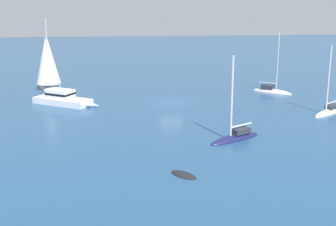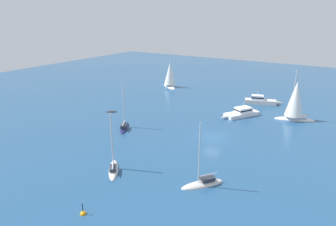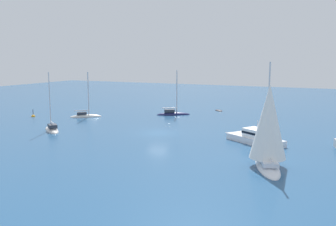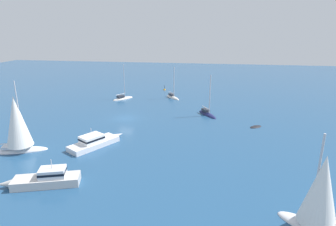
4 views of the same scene
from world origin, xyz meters
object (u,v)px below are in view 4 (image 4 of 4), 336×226
channel_buoy (165,90)px  rib (256,127)px  sailboat_1 (123,98)px  ketch (321,199)px  yacht (173,97)px  sloop (207,114)px  powerboat (94,142)px  cabin_cruiser (45,179)px  sailboat (17,126)px

channel_buoy → rib: bearing=37.3°
sailboat_1 → ketch: size_ratio=0.96×
yacht → sailboat_1: bearing=-114.1°
sloop → ketch: size_ratio=0.93×
powerboat → ketch: bearing=-87.0°
ketch → channel_buoy: 52.56m
sailboat_1 → yacht: bearing=-37.5°
powerboat → sloop: 21.83m
cabin_cruiser → channel_buoy: (-45.76, 4.04, -0.67)m
yacht → rib: bearing=3.8°
sloop → cabin_cruiser: bearing=-62.1°
yacht → powerboat: bearing=-51.9°
sailboat → cabin_cruiser: sailboat is taller
ketch → channel_buoy: bearing=-30.5°
ketch → cabin_cruiser: ketch is taller
ketch → rib: bearing=-49.9°
sailboat → sailboat_1: 28.64m
rib → cabin_cruiser: bearing=3.8°
ketch → cabin_cruiser: (-2.67, -24.27, -2.11)m
sailboat_1 → cabin_cruiser: size_ratio=1.01×
sailboat → cabin_cruiser: 10.73m
powerboat → ketch: (12.56, 23.41, 2.16)m
sailboat → sailboat_1: (-28.13, 4.35, -3.17)m
sloop → cabin_cruiser: size_ratio=0.98×
cabin_cruiser → sloop: bearing=-137.9°
powerboat → ketch: ketch is taller
sailboat_1 → yacht: sailboat_1 is taller
sailboat → sailboat_1: size_ratio=1.19×
ketch → cabin_cruiser: 24.51m
rib → channel_buoy: channel_buoy is taller
powerboat → yacht: bearing=18.4°
sailboat_1 → powerboat: sailboat_1 is taller
powerboat → yacht: size_ratio=1.05×
sloop → cabin_cruiser: (26.32, -15.22, 0.48)m
sailboat → rib: sailboat is taller
cabin_cruiser → channel_buoy: 45.94m
sailboat → rib: bearing=5.0°
sailboat → sailboat_1: sailboat is taller
sailboat → powerboat: sailboat is taller
rib → yacht: bearing=-85.8°
sailboat_1 → rib: bearing=-80.6°
sailboat_1 → rib: 29.88m
sailboat_1 → cabin_cruiser: sailboat_1 is taller
powerboat → cabin_cruiser: size_ratio=1.00×
sailboat → channel_buoy: size_ratio=6.37×
sailboat_1 → powerboat: (25.19, 4.25, 0.51)m
sailboat → cabin_cruiser: (6.95, 7.74, -2.61)m
sailboat → ketch: sailboat is taller
powerboat → cabin_cruiser: (9.89, -0.86, 0.05)m
rib → sloop: bearing=-73.4°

